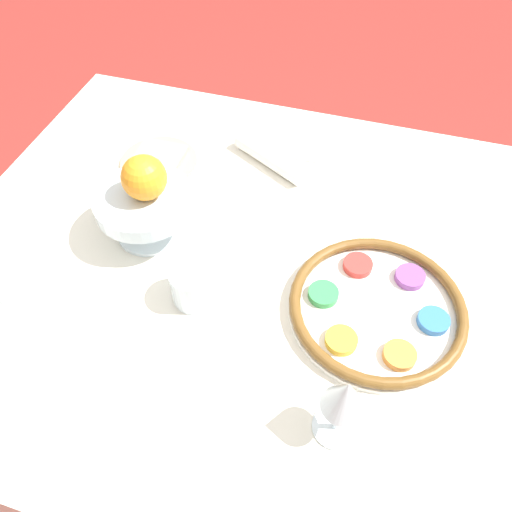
{
  "coord_description": "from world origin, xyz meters",
  "views": [
    {
      "loc": [
        -0.17,
        0.56,
        1.5
      ],
      "look_at": [
        -0.0,
        0.02,
        0.8
      ],
      "focal_mm": 35.0,
      "sensor_mm": 36.0,
      "label": 1
    }
  ],
  "objects_px": {
    "seder_plate": "(377,308)",
    "wine_glass": "(344,398)",
    "fruit_stand": "(145,206)",
    "bread_plate": "(159,160)",
    "cup_mid": "(193,285)",
    "orange_fruit": "(144,178)",
    "napkin_roll": "(270,157)",
    "cup_near": "(4,275)"
  },
  "relations": [
    {
      "from": "cup_near",
      "to": "seder_plate",
      "type": "bearing_deg",
      "value": -167.92
    },
    {
      "from": "cup_mid",
      "to": "seder_plate",
      "type": "bearing_deg",
      "value": -169.16
    },
    {
      "from": "cup_near",
      "to": "bread_plate",
      "type": "bearing_deg",
      "value": -106.25
    },
    {
      "from": "bread_plate",
      "to": "napkin_roll",
      "type": "relative_size",
      "value": 0.93
    },
    {
      "from": "seder_plate",
      "to": "napkin_roll",
      "type": "bearing_deg",
      "value": -48.89
    },
    {
      "from": "seder_plate",
      "to": "cup_mid",
      "type": "xyz_separation_m",
      "value": [
        0.31,
        0.06,
        0.02
      ]
    },
    {
      "from": "wine_glass",
      "to": "cup_mid",
      "type": "relative_size",
      "value": 1.89
    },
    {
      "from": "bread_plate",
      "to": "napkin_roll",
      "type": "height_order",
      "value": "napkin_roll"
    },
    {
      "from": "cup_mid",
      "to": "fruit_stand",
      "type": "bearing_deg",
      "value": -40.66
    },
    {
      "from": "fruit_stand",
      "to": "bread_plate",
      "type": "distance_m",
      "value": 0.22
    },
    {
      "from": "seder_plate",
      "to": "fruit_stand",
      "type": "height_order",
      "value": "fruit_stand"
    },
    {
      "from": "cup_mid",
      "to": "orange_fruit",
      "type": "bearing_deg",
      "value": -43.78
    },
    {
      "from": "seder_plate",
      "to": "napkin_roll",
      "type": "xyz_separation_m",
      "value": [
        0.28,
        -0.32,
        0.01
      ]
    },
    {
      "from": "orange_fruit",
      "to": "napkin_roll",
      "type": "relative_size",
      "value": 0.45
    },
    {
      "from": "cup_mid",
      "to": "wine_glass",
      "type": "bearing_deg",
      "value": 150.65
    },
    {
      "from": "fruit_stand",
      "to": "cup_mid",
      "type": "relative_size",
      "value": 2.36
    },
    {
      "from": "wine_glass",
      "to": "napkin_roll",
      "type": "bearing_deg",
      "value": -64.97
    },
    {
      "from": "orange_fruit",
      "to": "cup_near",
      "type": "height_order",
      "value": "orange_fruit"
    },
    {
      "from": "napkin_roll",
      "to": "cup_mid",
      "type": "distance_m",
      "value": 0.39
    },
    {
      "from": "seder_plate",
      "to": "wine_glass",
      "type": "distance_m",
      "value": 0.24
    },
    {
      "from": "fruit_stand",
      "to": "bread_plate",
      "type": "xyz_separation_m",
      "value": [
        0.07,
        -0.2,
        -0.07
      ]
    },
    {
      "from": "wine_glass",
      "to": "cup_near",
      "type": "relative_size",
      "value": 1.89
    },
    {
      "from": "fruit_stand",
      "to": "wine_glass",
      "type": "bearing_deg",
      "value": 146.56
    },
    {
      "from": "seder_plate",
      "to": "wine_glass",
      "type": "xyz_separation_m",
      "value": [
        0.03,
        0.22,
        0.09
      ]
    },
    {
      "from": "fruit_stand",
      "to": "napkin_roll",
      "type": "bearing_deg",
      "value": -122.87
    },
    {
      "from": "bread_plate",
      "to": "cup_mid",
      "type": "distance_m",
      "value": 0.38
    },
    {
      "from": "cup_near",
      "to": "cup_mid",
      "type": "bearing_deg",
      "value": -166.74
    },
    {
      "from": "wine_glass",
      "to": "napkin_roll",
      "type": "distance_m",
      "value": 0.61
    },
    {
      "from": "napkin_roll",
      "to": "cup_near",
      "type": "xyz_separation_m",
      "value": [
        0.35,
        0.46,
        0.02
      ]
    },
    {
      "from": "orange_fruit",
      "to": "cup_mid",
      "type": "height_order",
      "value": "orange_fruit"
    },
    {
      "from": "seder_plate",
      "to": "cup_near",
      "type": "bearing_deg",
      "value": 12.08
    },
    {
      "from": "bread_plate",
      "to": "seder_plate",
      "type": "bearing_deg",
      "value": 153.77
    },
    {
      "from": "fruit_stand",
      "to": "bread_plate",
      "type": "relative_size",
      "value": 1.07
    },
    {
      "from": "cup_near",
      "to": "wine_glass",
      "type": "bearing_deg",
      "value": 172.2
    },
    {
      "from": "seder_plate",
      "to": "wine_glass",
      "type": "relative_size",
      "value": 2.06
    },
    {
      "from": "orange_fruit",
      "to": "cup_mid",
      "type": "relative_size",
      "value": 1.05
    },
    {
      "from": "bread_plate",
      "to": "cup_near",
      "type": "height_order",
      "value": "cup_near"
    },
    {
      "from": "orange_fruit",
      "to": "bread_plate",
      "type": "distance_m",
      "value": 0.25
    },
    {
      "from": "wine_glass",
      "to": "orange_fruit",
      "type": "height_order",
      "value": "orange_fruit"
    },
    {
      "from": "fruit_stand",
      "to": "orange_fruit",
      "type": "relative_size",
      "value": 2.24
    },
    {
      "from": "seder_plate",
      "to": "cup_near",
      "type": "xyz_separation_m",
      "value": [
        0.64,
        0.14,
        0.02
      ]
    },
    {
      "from": "seder_plate",
      "to": "wine_glass",
      "type": "height_order",
      "value": "wine_glass"
    }
  ]
}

